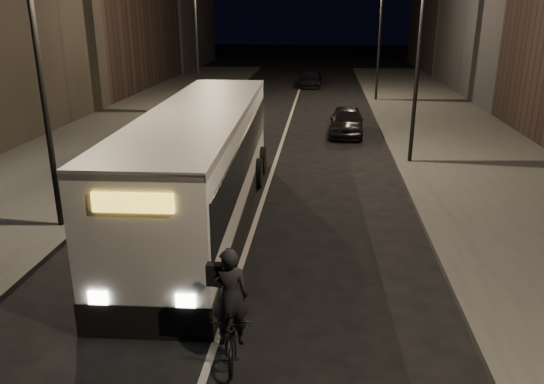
% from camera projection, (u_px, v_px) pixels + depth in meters
% --- Properties ---
extents(ground, '(180.00, 180.00, 0.00)m').
position_uv_depth(ground, '(225.00, 313.00, 11.32)').
color(ground, black).
rests_on(ground, ground).
extents(sidewalk_right, '(7.00, 70.00, 0.16)m').
position_uv_depth(sidewalk_right, '(469.00, 152.00, 23.69)').
color(sidewalk_right, '#363734').
rests_on(sidewalk_right, ground).
extents(sidewalk_left, '(7.00, 70.00, 0.16)m').
position_uv_depth(sidewalk_left, '(102.00, 143.00, 25.24)').
color(sidewalk_left, '#363734').
rests_on(sidewalk_left, ground).
extents(streetlight_right_mid, '(1.20, 0.44, 8.12)m').
position_uv_depth(streetlight_right_mid, '(414.00, 31.00, 20.37)').
color(streetlight_right_mid, black).
rests_on(streetlight_right_mid, sidewalk_right).
extents(streetlight_right_far, '(1.20, 0.44, 8.12)m').
position_uv_depth(streetlight_right_far, '(377.00, 21.00, 35.43)').
color(streetlight_right_far, black).
rests_on(streetlight_right_far, sidewalk_right).
extents(streetlight_left_near, '(1.20, 0.44, 8.12)m').
position_uv_depth(streetlight_left_near, '(45.00, 41.00, 13.82)').
color(streetlight_left_near, black).
rests_on(streetlight_left_near, sidewalk_left).
extents(streetlight_left_far, '(1.20, 0.44, 8.12)m').
position_uv_depth(streetlight_left_far, '(200.00, 23.00, 30.75)').
color(streetlight_left_far, black).
rests_on(streetlight_left_far, sidewalk_left).
extents(city_bus, '(3.34, 12.88, 3.44)m').
position_uv_depth(city_bus, '(202.00, 160.00, 15.81)').
color(city_bus, silver).
rests_on(city_bus, ground).
extents(cyclist_on_bicycle, '(0.96, 2.04, 2.26)m').
position_uv_depth(cyclist_on_bicycle, '(232.00, 320.00, 9.69)').
color(cyclist_on_bicycle, black).
rests_on(cyclist_on_bicycle, ground).
extents(car_near, '(1.90, 4.28, 1.43)m').
position_uv_depth(car_near, '(346.00, 121.00, 27.14)').
color(car_near, black).
rests_on(car_near, ground).
extents(car_mid, '(1.78, 4.39, 1.42)m').
position_uv_depth(car_mid, '(237.00, 99.00, 33.95)').
color(car_mid, '#313133').
rests_on(car_mid, ground).
extents(car_far, '(2.09, 4.69, 1.34)m').
position_uv_depth(car_far, '(310.00, 78.00, 44.30)').
color(car_far, black).
rests_on(car_far, ground).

